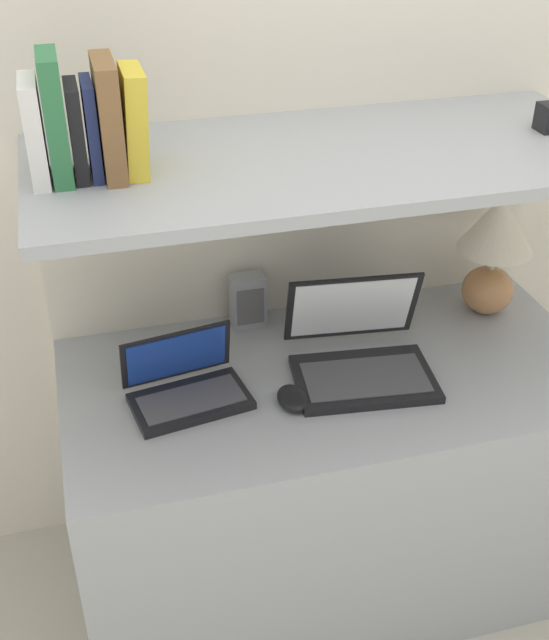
{
  "coord_description": "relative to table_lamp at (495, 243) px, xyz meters",
  "views": [
    {
      "loc": [
        -0.57,
        -1.18,
        1.87
      ],
      "look_at": [
        -0.16,
        0.33,
        0.88
      ],
      "focal_mm": 45.0,
      "sensor_mm": 36.0,
      "label": 1
    }
  ],
  "objects": [
    {
      "name": "laptop_large",
      "position": [
        -0.44,
        -0.18,
        -0.16
      ],
      "size": [
        0.37,
        0.34,
        0.23
      ],
      "color": "black",
      "rests_on": "desk"
    },
    {
      "name": "table_lamp",
      "position": [
        0.0,
        0.0,
        0.0
      ],
      "size": [
        0.2,
        0.2,
        0.35
      ],
      "color": "#B27A4C",
      "rests_on": "desk"
    },
    {
      "name": "laptop_small",
      "position": [
        -0.87,
        -0.18,
        -0.17
      ],
      "size": [
        0.3,
        0.22,
        0.15
      ],
      "color": "black",
      "rests_on": "desk"
    },
    {
      "name": "book_white",
      "position": [
        -1.12,
        -0.1,
        0.44
      ],
      "size": [
        0.03,
        0.14,
        0.2
      ],
      "color": "silver",
      "rests_on": "shelf"
    },
    {
      "name": "book_black",
      "position": [
        -1.04,
        -0.1,
        0.43
      ],
      "size": [
        0.03,
        0.12,
        0.19
      ],
      "color": "black",
      "rests_on": "shelf"
    },
    {
      "name": "book_brown",
      "position": [
        -0.98,
        -0.1,
        0.45
      ],
      "size": [
        0.04,
        0.17,
        0.23
      ],
      "color": "brown",
      "rests_on": "shelf"
    },
    {
      "name": "shelf",
      "position": [
        -0.5,
        -0.1,
        0.32
      ],
      "size": [
        1.34,
        0.6,
        0.03
      ],
      "color": "#999EA3",
      "rests_on": "back_riser"
    },
    {
      "name": "book_navy",
      "position": [
        -1.01,
        -0.1,
        0.43
      ],
      "size": [
        0.02,
        0.12,
        0.19
      ],
      "color": "navy",
      "rests_on": "shelf"
    },
    {
      "name": "desk",
      "position": [
        -0.5,
        -0.18,
        -0.56
      ],
      "size": [
        1.34,
        0.67,
        0.7
      ],
      "color": "#999EA3",
      "rests_on": "ground_plane"
    },
    {
      "name": "wall_back",
      "position": [
        -0.5,
        0.22,
        0.29
      ],
      "size": [
        6.0,
        0.05,
        2.4
      ],
      "color": "silver",
      "rests_on": "ground_plane"
    },
    {
      "name": "book_yellow",
      "position": [
        -0.93,
        -0.1,
        0.44
      ],
      "size": [
        0.05,
        0.14,
        0.21
      ],
      "color": "gold",
      "rests_on": "shelf"
    },
    {
      "name": "back_riser",
      "position": [
        -0.5,
        0.18,
        -0.3
      ],
      "size": [
        1.34,
        0.04,
        1.22
      ],
      "color": "silver",
      "rests_on": "ground_plane"
    },
    {
      "name": "computer_mouse",
      "position": [
        -0.63,
        -0.26,
        -0.19
      ],
      "size": [
        0.07,
        0.1,
        0.03
      ],
      "color": "black",
      "rests_on": "desk"
    },
    {
      "name": "book_green",
      "position": [
        -1.08,
        -0.1,
        0.46
      ],
      "size": [
        0.04,
        0.14,
        0.25
      ],
      "color": "#2D7042",
      "rests_on": "shelf"
    },
    {
      "name": "router_box",
      "position": [
        -0.65,
        0.1,
        -0.13
      ],
      "size": [
        0.09,
        0.06,
        0.15
      ],
      "color": "gray",
      "rests_on": "desk"
    }
  ]
}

